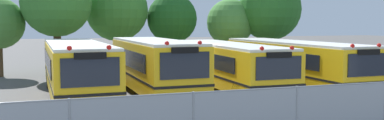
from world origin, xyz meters
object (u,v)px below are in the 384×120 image
school_bus_2 (227,64)px  tree_1 (56,3)px  tree_4 (232,23)px  tree_2 (115,9)px  school_bus_1 (154,64)px  school_bus_3 (292,62)px  school_bus_0 (76,68)px  tree_3 (173,18)px  tree_5 (270,9)px

school_bus_2 → tree_1: 12.36m
school_bus_2 → tree_4: tree_4 is taller
tree_2 → school_bus_1: bearing=-89.6°
school_bus_3 → tree_4: (0.82, 9.89, 2.08)m
tree_1 → tree_4: bearing=4.5°
tree_1 → tree_4: tree_1 is taller
school_bus_0 → school_bus_3: school_bus_0 is taller
tree_2 → tree_3: size_ratio=1.17×
tree_1 → tree_2: bearing=29.9°
school_bus_1 → school_bus_3: 7.66m
school_bus_2 → tree_5: (7.34, 8.76, 3.13)m
school_bus_1 → tree_2: (-0.08, 11.23, 2.99)m
school_bus_0 → tree_5: 17.59m
school_bus_0 → school_bus_3: (11.32, -0.09, -0.04)m
school_bus_1 → school_bus_3: bearing=178.9°
school_bus_2 → school_bus_3: school_bus_3 is taller
school_bus_3 → tree_4: bearing=-95.4°
school_bus_0 → school_bus_2: school_bus_0 is taller
school_bus_0 → tree_1: size_ratio=1.56×
school_bus_0 → tree_3: size_ratio=1.94×
school_bus_3 → tree_3: size_ratio=2.05×
tree_4 → tree_2: bearing=170.8°
school_bus_0 → tree_3: (7.91, 11.07, 2.44)m
tree_5 → tree_2: bearing=168.5°
school_bus_0 → tree_4: bearing=-142.2°
tree_2 → tree_5: size_ratio=0.97×
school_bus_1 → tree_3: size_ratio=1.67×
tree_1 → school_bus_2: bearing=-47.0°
tree_2 → tree_5: (11.31, -2.31, 0.02)m
school_bus_2 → tree_2: (-3.98, 11.06, 3.11)m
tree_3 → tree_1: bearing=-165.0°
tree_1 → tree_5: size_ratio=1.03×
school_bus_2 → tree_1: (-8.11, 8.69, 3.40)m
tree_4 → tree_5: (2.75, -0.93, 1.01)m
school_bus_0 → tree_4: tree_4 is taller
school_bus_1 → school_bus_2: 3.90m
tree_1 → tree_5: tree_1 is taller
tree_3 → tree_4: bearing=-16.8°
school_bus_0 → school_bus_1: (3.65, -0.06, 0.04)m
school_bus_2 → tree_5: tree_5 is taller
school_bus_2 → school_bus_3: 3.77m
tree_3 → tree_5: bearing=-17.5°
school_bus_2 → school_bus_3: bearing=177.9°
school_bus_1 → tree_4: bearing=-131.6°
tree_2 → tree_4: (8.56, -1.38, -0.99)m
school_bus_0 → school_bus_3: size_ratio=0.94×
tree_1 → tree_5: bearing=0.3°
school_bus_0 → tree_1: bearing=-87.5°
school_bus_2 → tree_2: size_ratio=1.67×
school_bus_0 → school_bus_2: (7.55, 0.11, -0.08)m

